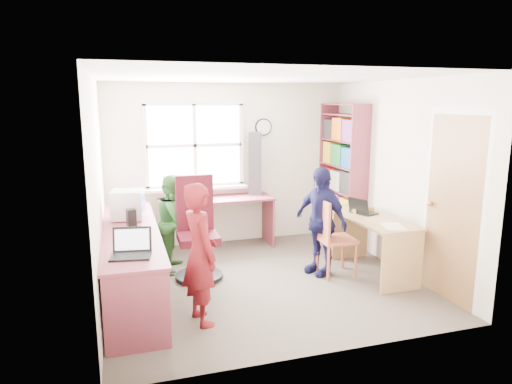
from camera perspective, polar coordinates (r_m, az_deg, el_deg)
room at (r=5.37m, az=0.59°, el=1.45°), size 3.64×3.44×2.44m
l_desk at (r=4.97m, az=-12.90°, el=-8.77°), size 2.38×2.95×0.75m
right_desk at (r=5.88m, az=14.56°, el=-5.04°), size 0.58×1.24×0.71m
bookshelf at (r=7.03m, az=10.73°, el=1.81°), size 0.30×1.02×2.10m
swivel_chair at (r=5.64m, az=-7.38°, el=-5.28°), size 0.59×0.59×1.25m
wooden_chair at (r=5.70m, az=9.39°, el=-5.29°), size 0.43×0.43×0.96m
crt_monitor at (r=5.62m, az=-15.74°, el=-1.54°), size 0.41×0.38×0.35m
laptop_left at (r=4.35m, az=-15.31°, el=-6.89°), size 0.40×0.35×0.24m
laptop_right at (r=6.00m, az=13.07°, el=-2.21°), size 0.35×0.38×0.21m
speaker_a at (r=5.32m, az=-15.32°, el=-3.11°), size 0.12×0.12×0.20m
speaker_b at (r=5.98m, az=-15.53°, el=-1.71°), size 0.10×0.10×0.16m
cd_tower at (r=6.81m, az=-0.12°, el=3.56°), size 0.23×0.22×0.94m
game_box at (r=6.18m, az=12.57°, el=-1.98°), size 0.36×0.36×0.06m
paper_a at (r=4.85m, az=-14.69°, el=-5.67°), size 0.26×0.35×0.00m
paper_b at (r=5.50m, az=16.76°, el=-4.14°), size 0.30×0.36×0.00m
potted_plant at (r=6.56m, az=-7.71°, el=0.43°), size 0.20×0.18×0.32m
person_red at (r=4.44m, az=-7.00°, el=-7.69°), size 0.43×0.56×1.39m
person_green at (r=5.95m, az=-10.12°, el=-3.69°), size 0.65×0.73×1.23m
person_navy at (r=5.72m, az=8.05°, el=-3.58°), size 0.61×0.86×1.36m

